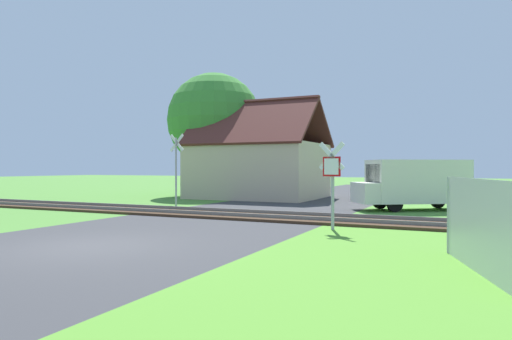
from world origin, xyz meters
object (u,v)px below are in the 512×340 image
house (259,168)px  tree_left (214,120)px  stop_sign_near (332,177)px  mail_truck (414,182)px  fence_panel (477,226)px  crossing_sign_far (176,165)px

house → tree_left: (-3.76, 0.89, 3.24)m
stop_sign_near → mail_truck: (1.57, 7.83, -0.38)m
stop_sign_near → tree_left: 18.30m
stop_sign_near → tree_left: bearing=-34.1°
tree_left → mail_truck: (13.51, -5.59, -3.89)m
mail_truck → fence_panel: bearing=157.8°
house → mail_truck: house is taller
house → fence_panel: size_ratio=2.18×
crossing_sign_far → mail_truck: 11.20m
stop_sign_near → fence_panel: (3.90, -4.42, -0.77)m
crossing_sign_far → tree_left: size_ratio=0.43×
house → fence_panel: 20.83m
tree_left → fence_panel: 24.23m
crossing_sign_far → mail_truck: size_ratio=0.70×
crossing_sign_far → stop_sign_near: bearing=-21.7°
stop_sign_near → house: size_ratio=0.34×
crossing_sign_far → tree_left: tree_left is taller
stop_sign_near → tree_left: size_ratio=0.32×
crossing_sign_far → fence_panel: crossing_sign_far is taller
mail_truck → house: bearing=31.3°
house → mail_truck: bearing=-25.8°
crossing_sign_far → house: size_ratio=0.45×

